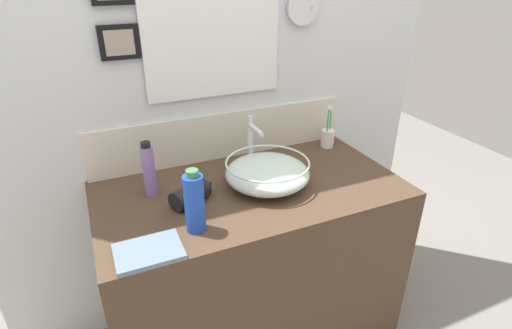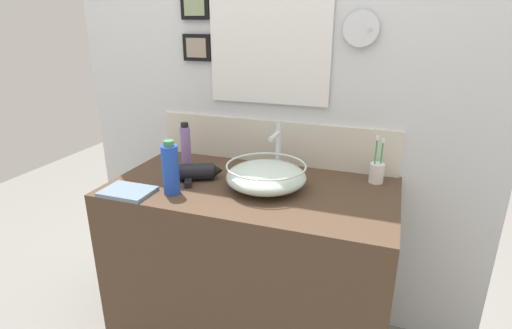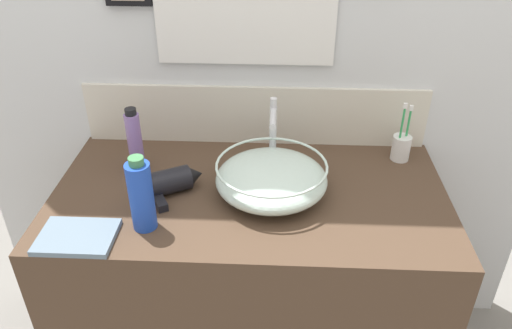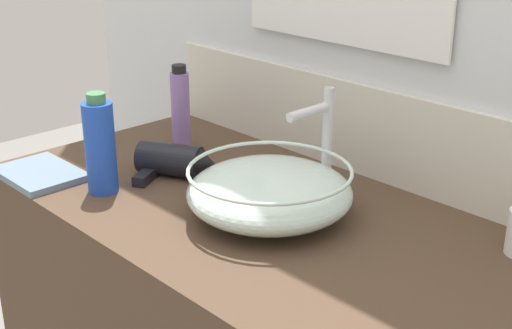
# 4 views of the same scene
# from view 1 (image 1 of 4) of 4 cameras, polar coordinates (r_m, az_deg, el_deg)

# --- Properties ---
(vanity_counter) EXTENTS (1.22, 0.64, 0.83)m
(vanity_counter) POSITION_cam_1_polar(r_m,az_deg,el_deg) (1.85, -0.59, -14.48)
(vanity_counter) COLOR #4C3828
(vanity_counter) RESTS_ON ground
(back_panel) EXTENTS (2.09, 0.09, 2.55)m
(back_panel) POSITION_cam_1_polar(r_m,az_deg,el_deg) (1.75, -5.48, 14.84)
(back_panel) COLOR silver
(back_panel) RESTS_ON ground
(glass_bowl_sink) EXTENTS (0.34, 0.34, 0.11)m
(glass_bowl_sink) POSITION_cam_1_polar(r_m,az_deg,el_deg) (1.60, 1.63, -1.19)
(glass_bowl_sink) COLOR silver
(glass_bowl_sink) RESTS_ON vanity_counter
(faucet) EXTENTS (0.02, 0.13, 0.24)m
(faucet) POSITION_cam_1_polar(r_m,az_deg,el_deg) (1.69, -0.63, 3.61)
(faucet) COLOR silver
(faucet) RESTS_ON vanity_counter
(hair_drier) EXTENTS (0.20, 0.19, 0.08)m
(hair_drier) POSITION_cam_1_polar(r_m,az_deg,el_deg) (1.51, -8.92, -4.15)
(hair_drier) COLOR black
(hair_drier) RESTS_ON vanity_counter
(toothbrush_cup) EXTENTS (0.06, 0.06, 0.21)m
(toothbrush_cup) POSITION_cam_1_polar(r_m,az_deg,el_deg) (1.98, 10.19, 3.82)
(toothbrush_cup) COLOR white
(toothbrush_cup) RESTS_ON vanity_counter
(soap_dispenser) EXTENTS (0.05, 0.05, 0.22)m
(soap_dispenser) POSITION_cam_1_polar(r_m,az_deg,el_deg) (1.56, -15.06, -0.76)
(soap_dispenser) COLOR #8C6BB2
(soap_dispenser) RESTS_ON vanity_counter
(shampoo_bottle) EXTENTS (0.07, 0.07, 0.23)m
(shampoo_bottle) POSITION_cam_1_polar(r_m,az_deg,el_deg) (1.32, -8.79, -5.38)
(shampoo_bottle) COLOR blue
(shampoo_bottle) RESTS_ON vanity_counter
(hand_towel) EXTENTS (0.21, 0.15, 0.02)m
(hand_towel) POSITION_cam_1_polar(r_m,az_deg,el_deg) (1.31, -15.09, -11.93)
(hand_towel) COLOR slate
(hand_towel) RESTS_ON vanity_counter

